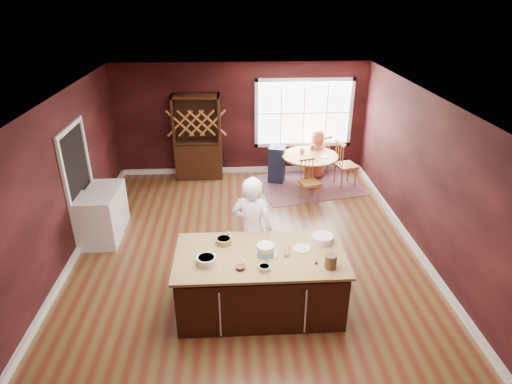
% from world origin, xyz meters
% --- Properties ---
extents(room_shell, '(7.00, 7.00, 7.00)m').
position_xyz_m(room_shell, '(0.00, 0.00, 1.35)').
color(room_shell, brown).
rests_on(room_shell, ground).
extents(window, '(2.36, 0.10, 1.66)m').
position_xyz_m(window, '(1.50, 3.47, 1.50)').
color(window, white).
rests_on(window, room_shell).
extents(doorway, '(0.08, 1.26, 2.13)m').
position_xyz_m(doorway, '(-2.97, 0.60, 1.02)').
color(doorway, white).
rests_on(doorway, room_shell).
extents(kitchen_island, '(2.35, 1.23, 0.92)m').
position_xyz_m(kitchen_island, '(0.13, -1.61, 0.44)').
color(kitchen_island, black).
rests_on(kitchen_island, ground).
extents(dining_table, '(1.29, 1.29, 0.75)m').
position_xyz_m(dining_table, '(1.54, 2.59, 0.53)').
color(dining_table, brown).
rests_on(dining_table, ground).
extents(baker, '(0.75, 0.61, 1.78)m').
position_xyz_m(baker, '(0.05, -0.91, 0.89)').
color(baker, white).
rests_on(baker, ground).
extents(layer_cake, '(0.34, 0.34, 0.14)m').
position_xyz_m(layer_cake, '(0.20, -1.60, 0.99)').
color(layer_cake, white).
rests_on(layer_cake, kitchen_island).
extents(bowl_blue, '(0.27, 0.27, 0.10)m').
position_xyz_m(bowl_blue, '(-0.60, -1.79, 0.97)').
color(bowl_blue, white).
rests_on(bowl_blue, kitchen_island).
extents(bowl_yellow, '(0.23, 0.23, 0.09)m').
position_xyz_m(bowl_yellow, '(-0.37, -1.30, 0.96)').
color(bowl_yellow, '#98794B').
rests_on(bowl_yellow, kitchen_island).
extents(bowl_pink, '(0.13, 0.13, 0.05)m').
position_xyz_m(bowl_pink, '(-0.15, -1.93, 0.94)').
color(bowl_pink, silver).
rests_on(bowl_pink, kitchen_island).
extents(bowl_olive, '(0.16, 0.16, 0.06)m').
position_xyz_m(bowl_olive, '(0.16, -1.96, 0.95)').
color(bowl_olive, beige).
rests_on(bowl_olive, kitchen_island).
extents(drinking_glass, '(0.08, 0.08, 0.17)m').
position_xyz_m(drinking_glass, '(0.49, -1.67, 1.00)').
color(drinking_glass, silver).
rests_on(drinking_glass, kitchen_island).
extents(dinner_plate, '(0.25, 0.25, 0.02)m').
position_xyz_m(dinner_plate, '(0.72, -1.51, 0.93)').
color(dinner_plate, beige).
rests_on(dinner_plate, kitchen_island).
extents(white_tub, '(0.31, 0.31, 0.11)m').
position_xyz_m(white_tub, '(1.04, -1.34, 0.97)').
color(white_tub, white).
rests_on(white_tub, kitchen_island).
extents(stoneware_crock, '(0.16, 0.16, 0.19)m').
position_xyz_m(stoneware_crock, '(1.02, -1.96, 1.02)').
color(stoneware_crock, '#432416').
rests_on(stoneware_crock, kitchen_island).
extents(toy_figurine, '(0.04, 0.04, 0.07)m').
position_xyz_m(toy_figurine, '(0.86, -1.87, 0.96)').
color(toy_figurine, yellow).
rests_on(toy_figurine, kitchen_island).
extents(rug, '(2.65, 2.26, 0.01)m').
position_xyz_m(rug, '(1.54, 2.59, 0.01)').
color(rug, brown).
rests_on(rug, ground).
extents(chair_east, '(0.54, 0.56, 1.10)m').
position_xyz_m(chair_east, '(2.39, 2.55, 0.55)').
color(chair_east, brown).
rests_on(chair_east, ground).
extents(chair_south, '(0.49, 0.47, 0.93)m').
position_xyz_m(chair_south, '(1.42, 1.80, 0.47)').
color(chair_south, brown).
rests_on(chair_south, ground).
extents(chair_north, '(0.56, 0.55, 1.00)m').
position_xyz_m(chair_north, '(1.91, 3.31, 0.50)').
color(chair_north, '#915924').
rests_on(chair_north, ground).
extents(seated_woman, '(0.70, 0.63, 1.21)m').
position_xyz_m(seated_woman, '(1.79, 3.05, 0.60)').
color(seated_woman, '#BD5946').
rests_on(seated_woman, ground).
extents(high_chair, '(0.45, 0.45, 0.90)m').
position_xyz_m(high_chair, '(0.81, 2.87, 0.45)').
color(high_chair, '#212B43').
rests_on(high_chair, ground).
extents(toddler, '(0.18, 0.14, 0.26)m').
position_xyz_m(toddler, '(0.79, 2.94, 0.81)').
color(toddler, '#8CA5BF').
rests_on(toddler, high_chair).
extents(table_plate, '(0.21, 0.21, 0.02)m').
position_xyz_m(table_plate, '(1.84, 2.46, 0.76)').
color(table_plate, beige).
rests_on(table_plate, dining_table).
extents(table_cup, '(0.16, 0.16, 0.10)m').
position_xyz_m(table_cup, '(1.38, 2.77, 0.80)').
color(table_cup, silver).
rests_on(table_cup, dining_table).
extents(hutch, '(1.11, 0.46, 2.03)m').
position_xyz_m(hutch, '(-1.05, 3.22, 1.01)').
color(hutch, black).
rests_on(hutch, ground).
extents(washer, '(0.64, 0.62, 0.93)m').
position_xyz_m(washer, '(-2.64, 0.28, 0.47)').
color(washer, silver).
rests_on(washer, ground).
extents(dryer, '(0.60, 0.58, 0.88)m').
position_xyz_m(dryer, '(-2.64, 0.92, 0.44)').
color(dryer, silver).
rests_on(dryer, ground).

